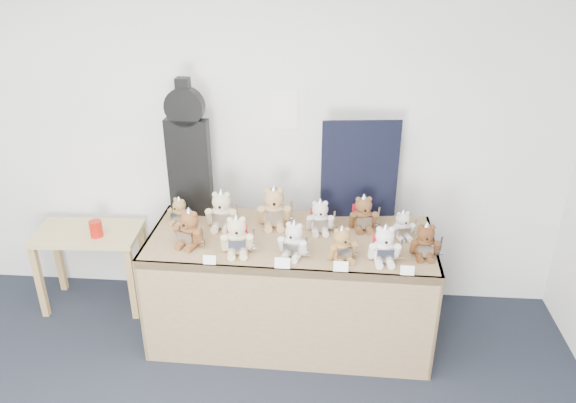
# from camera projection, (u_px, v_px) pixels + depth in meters

# --- Properties ---
(room_shell) EXTENTS (6.00, 6.00, 6.00)m
(room_shell) POSITION_uv_depth(u_px,v_px,m) (283.00, 110.00, 4.14)
(room_shell) COLOR silver
(room_shell) RESTS_ON floor
(display_table) EXTENTS (2.02, 0.88, 0.84)m
(display_table) POSITION_uv_depth(u_px,v_px,m) (290.00, 265.00, 3.94)
(display_table) COLOR brown
(display_table) RESTS_ON floor
(side_table) EXTENTS (0.83, 0.48, 0.67)m
(side_table) POSITION_uv_depth(u_px,v_px,m) (89.00, 245.00, 4.41)
(side_table) COLOR tan
(side_table) RESTS_ON floor
(guitar_case) EXTENTS (0.32, 0.11, 1.04)m
(guitar_case) POSITION_uv_depth(u_px,v_px,m) (188.00, 150.00, 4.06)
(guitar_case) COLOR black
(guitar_case) RESTS_ON display_table
(navy_board) EXTENTS (0.56, 0.08, 0.75)m
(navy_board) POSITION_uv_depth(u_px,v_px,m) (360.00, 170.00, 4.07)
(navy_board) COLOR black
(navy_board) RESTS_ON display_table
(red_cup) EXTENTS (0.10, 0.10, 0.13)m
(red_cup) POSITION_uv_depth(u_px,v_px,m) (96.00, 229.00, 4.26)
(red_cup) COLOR #B9170C
(red_cup) RESTS_ON side_table
(teddy_front_far_left) EXTENTS (0.24, 0.23, 0.30)m
(teddy_front_far_left) POSITION_uv_depth(u_px,v_px,m) (190.00, 229.00, 3.80)
(teddy_front_far_left) COLOR brown
(teddy_front_far_left) RESTS_ON display_table
(teddy_front_left) EXTENTS (0.25, 0.22, 0.30)m
(teddy_front_left) POSITION_uv_depth(u_px,v_px,m) (237.00, 236.00, 3.71)
(teddy_front_left) COLOR beige
(teddy_front_left) RESTS_ON display_table
(teddy_front_centre) EXTENTS (0.23, 0.21, 0.28)m
(teddy_front_centre) POSITION_uv_depth(u_px,v_px,m) (294.00, 241.00, 3.68)
(teddy_front_centre) COLOR silver
(teddy_front_centre) RESTS_ON display_table
(teddy_front_right) EXTENTS (0.22, 0.21, 0.26)m
(teddy_front_right) POSITION_uv_depth(u_px,v_px,m) (342.00, 245.00, 3.63)
(teddy_front_right) COLOR #9D6F3B
(teddy_front_right) RESTS_ON display_table
(teddy_front_far_right) EXTENTS (0.23, 0.20, 0.29)m
(teddy_front_far_right) POSITION_uv_depth(u_px,v_px,m) (384.00, 246.00, 3.61)
(teddy_front_far_right) COLOR white
(teddy_front_far_right) RESTS_ON display_table
(teddy_front_end) EXTENTS (0.22, 0.17, 0.27)m
(teddy_front_end) POSITION_uv_depth(u_px,v_px,m) (425.00, 242.00, 3.67)
(teddy_front_end) COLOR brown
(teddy_front_end) RESTS_ON display_table
(teddy_back_left) EXTENTS (0.26, 0.21, 0.32)m
(teddy_back_left) POSITION_uv_depth(u_px,v_px,m) (222.00, 211.00, 4.03)
(teddy_back_left) COLOR beige
(teddy_back_left) RESTS_ON display_table
(teddy_back_centre_left) EXTENTS (0.28, 0.23, 0.34)m
(teddy_back_centre_left) POSITION_uv_depth(u_px,v_px,m) (274.00, 208.00, 4.05)
(teddy_back_centre_left) COLOR tan
(teddy_back_centre_left) RESTS_ON display_table
(teddy_back_centre_right) EXTENTS (0.22, 0.19, 0.27)m
(teddy_back_centre_right) POSITION_uv_depth(u_px,v_px,m) (320.00, 217.00, 3.98)
(teddy_back_centre_right) COLOR silver
(teddy_back_centre_right) RESTS_ON display_table
(teddy_back_right) EXTENTS (0.24, 0.21, 0.28)m
(teddy_back_right) POSITION_uv_depth(u_px,v_px,m) (363.00, 214.00, 4.01)
(teddy_back_right) COLOR brown
(teddy_back_right) RESTS_ON display_table
(teddy_back_end) EXTENTS (0.19, 0.18, 0.23)m
(teddy_back_end) POSITION_uv_depth(u_px,v_px,m) (402.00, 226.00, 3.90)
(teddy_back_end) COLOR silver
(teddy_back_end) RESTS_ON display_table
(teddy_back_far_left) EXTENTS (0.18, 0.18, 0.23)m
(teddy_back_far_left) POSITION_uv_depth(u_px,v_px,m) (179.00, 212.00, 4.10)
(teddy_back_far_left) COLOR olive
(teddy_back_far_left) RESTS_ON display_table
(entry_card_a) EXTENTS (0.08, 0.02, 0.06)m
(entry_card_a) POSITION_uv_depth(u_px,v_px,m) (209.00, 260.00, 3.61)
(entry_card_a) COLOR white
(entry_card_a) RESTS_ON display_table
(entry_card_b) EXTENTS (0.10, 0.02, 0.07)m
(entry_card_b) POSITION_uv_depth(u_px,v_px,m) (282.00, 263.00, 3.56)
(entry_card_b) COLOR white
(entry_card_b) RESTS_ON display_table
(entry_card_c) EXTENTS (0.09, 0.02, 0.07)m
(entry_card_c) POSITION_uv_depth(u_px,v_px,m) (341.00, 266.00, 3.53)
(entry_card_c) COLOR white
(entry_card_c) RESTS_ON display_table
(entry_card_d) EXTENTS (0.09, 0.02, 0.06)m
(entry_card_d) POSITION_uv_depth(u_px,v_px,m) (407.00, 270.00, 3.50)
(entry_card_d) COLOR white
(entry_card_d) RESTS_ON display_table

